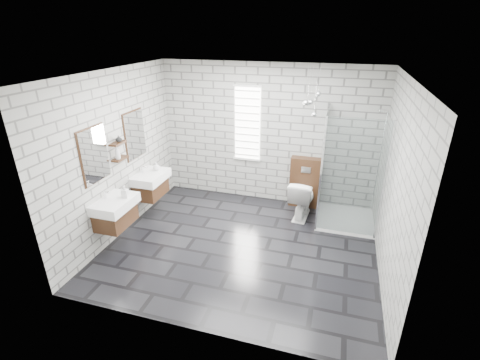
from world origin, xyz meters
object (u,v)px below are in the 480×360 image
at_px(vanity_left, 113,205).
at_px(cistern_panel, 305,182).
at_px(vanity_right, 149,178).
at_px(toilet, 302,198).
at_px(shower_enclosure, 342,198).

xyz_separation_m(vanity_left, cistern_panel, (2.71, 2.26, -0.26)).
relative_size(vanity_right, toilet, 2.11).
bearing_deg(cistern_panel, toilet, -90.00).
distance_m(cistern_panel, toilet, 0.46).
height_order(cistern_panel, toilet, cistern_panel).
xyz_separation_m(vanity_left, shower_enclosure, (3.41, 1.74, -0.25)).
height_order(vanity_left, shower_enclosure, shower_enclosure).
height_order(cistern_panel, shower_enclosure, shower_enclosure).
bearing_deg(shower_enclosure, vanity_right, -169.05).
distance_m(vanity_left, vanity_right, 1.08).
xyz_separation_m(cistern_panel, shower_enclosure, (0.70, -0.52, 0.00)).
bearing_deg(vanity_left, shower_enclosure, 27.08).
xyz_separation_m(cistern_panel, toilet, (0.00, -0.44, -0.13)).
height_order(vanity_right, toilet, vanity_right).
bearing_deg(shower_enclosure, cistern_panel, 143.59).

